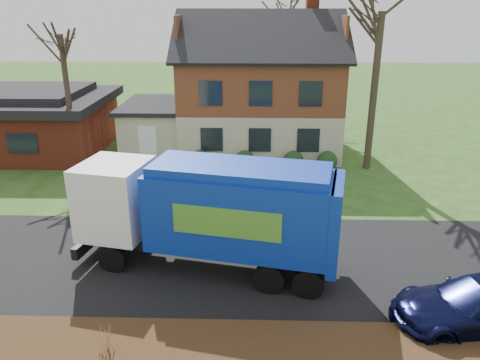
{
  "coord_description": "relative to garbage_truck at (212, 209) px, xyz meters",
  "views": [
    {
      "loc": [
        1.64,
        -14.11,
        8.33
      ],
      "look_at": [
        1.16,
        2.5,
        2.09
      ],
      "focal_mm": 35.0,
      "sensor_mm": 36.0,
      "label": 1
    }
  ],
  "objects": [
    {
      "name": "ground",
      "position": [
        -0.35,
        0.38,
        -2.15
      ],
      "size": [
        120.0,
        120.0,
        0.0
      ],
      "primitive_type": "plane",
      "color": "#264517",
      "rests_on": "ground"
    },
    {
      "name": "road",
      "position": [
        -0.35,
        0.38,
        -2.14
      ],
      "size": [
        80.0,
        7.0,
        0.02
      ],
      "primitive_type": "cube",
      "color": "black",
      "rests_on": "ground"
    },
    {
      "name": "ranch_house",
      "position": [
        -12.35,
        13.38,
        -0.34
      ],
      "size": [
        9.8,
        8.2,
        3.7
      ],
      "color": "maroon",
      "rests_on": "ground"
    },
    {
      "name": "grass_clump_mid",
      "position": [
        -2.24,
        -4.55,
        -1.39
      ],
      "size": [
        0.33,
        0.27,
        0.91
      ],
      "color": "#AB854B",
      "rests_on": "mulch_verge"
    },
    {
      "name": "tree_front_west",
      "position": [
        -8.37,
        10.29,
        5.83
      ],
      "size": [
        3.26,
        3.26,
        9.69
      ],
      "color": "#3C2F24",
      "rests_on": "ground"
    },
    {
      "name": "garbage_truck",
      "position": [
        0.0,
        0.0,
        0.0
      ],
      "size": [
        8.99,
        4.07,
        3.73
      ],
      "rotation": [
        0.0,
        0.0,
        -0.21
      ],
      "color": "black",
      "rests_on": "ground"
    },
    {
      "name": "silver_sedan",
      "position": [
        -0.84,
        4.42,
        -1.44
      ],
      "size": [
        4.45,
        2.06,
        1.41
      ],
      "primitive_type": "imported",
      "rotation": [
        0.0,
        0.0,
        1.44
      ],
      "color": "#B9BDC2",
      "rests_on": "ground"
    },
    {
      "name": "main_house",
      "position": [
        1.14,
        14.29,
        1.88
      ],
      "size": [
        12.95,
        8.95,
        9.26
      ],
      "color": "#BEAF99",
      "rests_on": "ground"
    }
  ]
}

